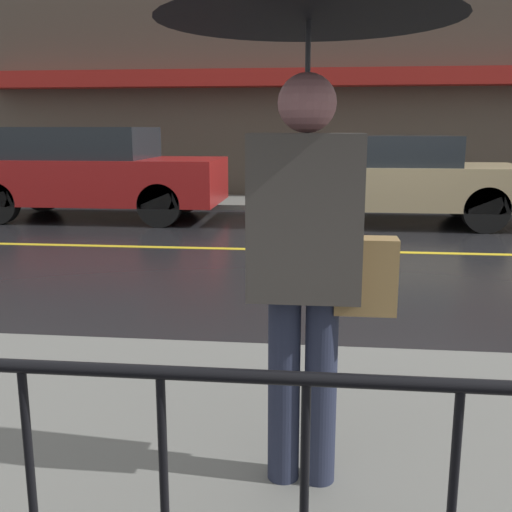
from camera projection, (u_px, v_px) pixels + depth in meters
ground_plane at (404, 253)px, 7.67m from camera, size 80.00×80.00×0.00m
sidewalk_far at (374, 204)px, 12.22m from camera, size 28.00×1.86×0.10m
lane_marking at (404, 252)px, 7.67m from camera, size 25.20×0.12×0.01m
building_storefront at (374, 92)px, 12.76m from camera, size 28.00×0.85×4.59m
pedestrian at (309, 62)px, 2.19m from camera, size 1.12×1.12×2.09m
car_red at (92, 172)px, 10.46m from camera, size 4.43×1.87×1.58m
car_tan at (393, 178)px, 9.92m from camera, size 4.07×1.90×1.44m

